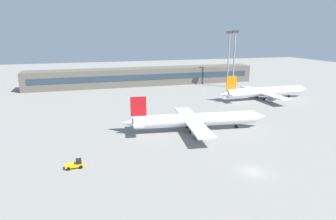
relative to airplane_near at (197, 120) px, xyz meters
name	(u,v)px	position (x,y,z in m)	size (l,w,h in m)	color
ground_plane	(186,118)	(1.46, 13.11, -3.16)	(400.00, 400.00, 0.00)	gray
terminal_building	(144,76)	(1.46, 77.93, 1.34)	(119.38, 12.13, 9.00)	#5B564C
airplane_near	(197,120)	(0.00, 0.00, 0.00)	(41.94, 29.41, 10.37)	silver
airplane_mid	(266,92)	(42.91, 29.77, 0.00)	(41.83, 29.06, 10.35)	white
baggage_tug_yellow	(76,164)	(-32.65, -15.15, -2.36)	(3.68, 1.99, 1.75)	#F2B20C
floodlight_tower_west	(229,55)	(41.92, 61.88, 12.79)	(3.20, 0.80, 27.79)	gray
floodlight_tower_east	(234,55)	(42.47, 57.02, 12.95)	(3.20, 0.80, 28.11)	gray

